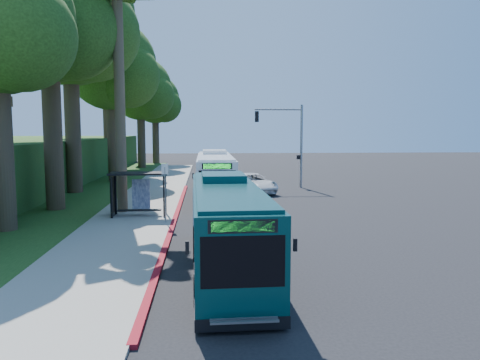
{
  "coord_description": "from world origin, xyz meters",
  "views": [
    {
      "loc": [
        -3.33,
        -29.11,
        4.89
      ],
      "look_at": [
        -1.08,
        1.0,
        1.66
      ],
      "focal_mm": 35.0,
      "sensor_mm": 36.0,
      "label": 1
    }
  ],
  "objects": [
    {
      "name": "grass_verge",
      "position": [
        -13.0,
        5.0,
        0.03
      ],
      "size": [
        8.0,
        70.0,
        0.06
      ],
      "primitive_type": "cube",
      "color": "#234719",
      "rests_on": "ground"
    },
    {
      "name": "ground",
      "position": [
        0.0,
        0.0,
        0.0
      ],
      "size": [
        140.0,
        140.0,
        0.0
      ],
      "primitive_type": "plane",
      "color": "black",
      "rests_on": "ground"
    },
    {
      "name": "traffic_signal_pole",
      "position": [
        3.78,
        10.0,
        4.42
      ],
      "size": [
        4.1,
        0.3,
        7.0
      ],
      "color": "gray",
      "rests_on": "ground"
    },
    {
      "name": "tree_4",
      "position": [
        -11.4,
        31.98,
        9.73
      ],
      "size": [
        8.4,
        8.0,
        14.14
      ],
      "color": "#382B1E",
      "rests_on": "ground"
    },
    {
      "name": "tree_1",
      "position": [
        -13.37,
        7.98,
        12.73
      ],
      "size": [
        10.5,
        10.0,
        18.26
      ],
      "color": "#382B1E",
      "rests_on": "ground"
    },
    {
      "name": "white_bus",
      "position": [
        -2.65,
        3.63,
        1.67
      ],
      "size": [
        2.49,
        11.5,
        3.43
      ],
      "rotation": [
        0.0,
        0.0,
        0.0
      ],
      "color": "white",
      "rests_on": "ground"
    },
    {
      "name": "tree_0",
      "position": [
        -12.4,
        -0.02,
        11.2
      ],
      "size": [
        8.4,
        8.0,
        15.7
      ],
      "color": "#382B1E",
      "rests_on": "ground"
    },
    {
      "name": "tree_3",
      "position": [
        -13.88,
        23.98,
        11.98
      ],
      "size": [
        10.08,
        9.6,
        17.28
      ],
      "color": "#382B1E",
      "rests_on": "ground"
    },
    {
      "name": "stop_sign_pole",
      "position": [
        -5.4,
        -5.0,
        2.08
      ],
      "size": [
        0.35,
        0.06,
        3.17
      ],
      "color": "gray",
      "rests_on": "ground"
    },
    {
      "name": "tree_5",
      "position": [
        -10.41,
        39.99,
        8.96
      ],
      "size": [
        7.35,
        7.0,
        12.86
      ],
      "color": "#382B1E",
      "rests_on": "ground"
    },
    {
      "name": "sidewalk",
      "position": [
        -7.3,
        0.0,
        0.06
      ],
      "size": [
        4.5,
        70.0,
        0.12
      ],
      "primitive_type": "cube",
      "color": "gray",
      "rests_on": "ground"
    },
    {
      "name": "bus_shelter",
      "position": [
        -7.26,
        -2.86,
        1.81
      ],
      "size": [
        3.2,
        1.51,
        2.55
      ],
      "color": "black",
      "rests_on": "ground"
    },
    {
      "name": "tree_2",
      "position": [
        -11.89,
        15.98,
        10.48
      ],
      "size": [
        8.82,
        8.4,
        15.12
      ],
      "color": "#382B1E",
      "rests_on": "ground"
    },
    {
      "name": "pickup",
      "position": [
        0.27,
        6.93,
        0.76
      ],
      "size": [
        4.18,
        6.01,
        1.52
      ],
      "primitive_type": "imported",
      "rotation": [
        0.0,
        0.0,
        0.33
      ],
      "color": "silver",
      "rests_on": "ground"
    },
    {
      "name": "teal_bus",
      "position": [
        -2.6,
        -12.91,
        1.58
      ],
      "size": [
        2.59,
        10.89,
        3.23
      ],
      "rotation": [
        0.0,
        0.0,
        0.03
      ],
      "color": "#093234",
      "rests_on": "ground"
    },
    {
      "name": "red_curb",
      "position": [
        -5.0,
        -4.0,
        0.07
      ],
      "size": [
        0.25,
        30.0,
        0.13
      ],
      "primitive_type": "cube",
      "color": "maroon",
      "rests_on": "ground"
    }
  ]
}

